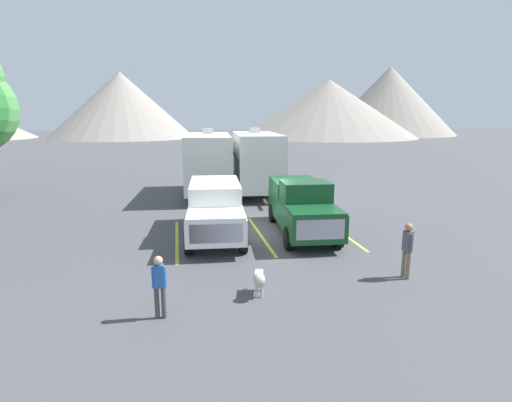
% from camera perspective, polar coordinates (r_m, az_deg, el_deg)
% --- Properties ---
extents(ground_plane, '(240.00, 240.00, 0.00)m').
position_cam_1_polar(ground_plane, '(17.23, 0.07, -3.98)').
color(ground_plane, '#47474C').
extents(pickup_truck_a, '(2.57, 6.05, 2.14)m').
position_cam_1_polar(pickup_truck_a, '(16.21, -5.76, -0.81)').
color(pickup_truck_a, white).
rests_on(pickup_truck_a, ground).
extents(pickup_truck_b, '(2.46, 5.90, 2.22)m').
position_cam_1_polar(pickup_truck_b, '(16.63, 6.38, -0.57)').
color(pickup_truck_b, '#144723').
rests_on(pickup_truck_b, ground).
extents(lot_stripe_a, '(0.12, 5.50, 0.01)m').
position_cam_1_polar(lot_stripe_a, '(16.09, -11.05, -5.36)').
color(lot_stripe_a, gold).
rests_on(lot_stripe_a, ground).
extents(lot_stripe_b, '(0.12, 5.50, 0.01)m').
position_cam_1_polar(lot_stripe_b, '(16.39, 0.66, -4.80)').
color(lot_stripe_b, gold).
rests_on(lot_stripe_b, ground).
extents(lot_stripe_c, '(0.12, 5.50, 0.01)m').
position_cam_1_polar(lot_stripe_c, '(17.34, 11.50, -4.11)').
color(lot_stripe_c, gold).
rests_on(lot_stripe_c, ground).
extents(camper_trailer_a, '(3.12, 8.37, 3.93)m').
position_cam_1_polar(camper_trailer_a, '(24.39, -6.70, 5.59)').
color(camper_trailer_a, silver).
rests_on(camper_trailer_a, ground).
extents(camper_trailer_b, '(3.11, 8.49, 3.96)m').
position_cam_1_polar(camper_trailer_b, '(24.89, 0.07, 5.84)').
color(camper_trailer_b, silver).
rests_on(camper_trailer_b, ground).
extents(person_a, '(0.25, 0.36, 1.67)m').
position_cam_1_polar(person_a, '(12.72, 20.49, -6.06)').
color(person_a, '#726047').
rests_on(person_a, ground).
extents(person_b, '(0.34, 0.21, 1.55)m').
position_cam_1_polar(person_b, '(9.93, -13.42, -11.12)').
color(person_b, '#3F3F42').
rests_on(person_b, ground).
extents(dog, '(0.40, 0.91, 0.72)m').
position_cam_1_polar(dog, '(10.92, 0.44, -10.95)').
color(dog, beige).
rests_on(dog, ground).
extents(mountain_ridge, '(130.01, 43.11, 16.45)m').
position_cam_1_polar(mountain_ridge, '(93.37, -0.97, 13.10)').
color(mountain_ridge, gray).
rests_on(mountain_ridge, ground).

